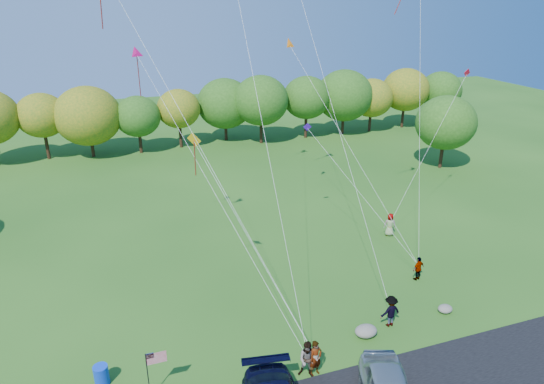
{
  "coord_description": "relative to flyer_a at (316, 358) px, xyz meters",
  "views": [
    {
      "loc": [
        -8.12,
        -17.11,
        16.7
      ],
      "look_at": [
        -0.06,
        6.0,
        6.67
      ],
      "focal_mm": 32.0,
      "sensor_mm": 36.0,
      "label": 1
    }
  ],
  "objects": [
    {
      "name": "flyer_d",
      "position": [
        9.42,
        5.39,
        -0.13
      ],
      "size": [
        1.01,
        0.62,
        1.6
      ],
      "primitive_type": "imported",
      "rotation": [
        0.0,
        0.0,
        3.4
      ],
      "color": "#4C4C59",
      "rests_on": "ground"
    },
    {
      "name": "ground",
      "position": [
        0.27,
        0.8,
        -0.93
      ],
      "size": [
        140.0,
        140.0,
        0.0
      ],
      "primitive_type": "plane",
      "color": "#225217",
      "rests_on": "ground"
    },
    {
      "name": "flyer_a",
      "position": [
        0.0,
        0.0,
        0.0
      ],
      "size": [
        0.77,
        0.61,
        1.85
      ],
      "primitive_type": "imported",
      "rotation": [
        0.0,
        0.0,
        0.28
      ],
      "color": "#4C4C59",
      "rests_on": "ground"
    },
    {
      "name": "flyer_b",
      "position": [
        -0.38,
        0.0,
        0.03
      ],
      "size": [
        1.16,
        1.09,
        1.9
      ],
      "primitive_type": "imported",
      "rotation": [
        0.0,
        0.0,
        -0.53
      ],
      "color": "#4C4C59",
      "rests_on": "ground"
    },
    {
      "name": "flyer_e",
      "position": [
        11.02,
        11.25,
        -0.05
      ],
      "size": [
        0.99,
        0.81,
        1.75
      ],
      "primitive_type": "imported",
      "rotation": [
        0.0,
        0.0,
        2.79
      ],
      "color": "#4C4C59",
      "rests_on": "ground"
    },
    {
      "name": "flyer_c",
      "position": [
        5.29,
        2.01,
        -0.01
      ],
      "size": [
        1.22,
        0.75,
        1.83
      ],
      "primitive_type": "imported",
      "rotation": [
        0.0,
        0.0,
        3.2
      ],
      "color": "#4C4C59",
      "rests_on": "ground"
    },
    {
      "name": "trash_barrel",
      "position": [
        -9.53,
        2.64,
        -0.42
      ],
      "size": [
        0.67,
        0.67,
        1.01
      ],
      "primitive_type": "cylinder",
      "color": "blue",
      "rests_on": "ground"
    },
    {
      "name": "treeline",
      "position": [
        0.66,
        37.27,
        3.83
      ],
      "size": [
        76.44,
        28.16,
        8.38
      ],
      "color": "#382414",
      "rests_on": "ground"
    },
    {
      "name": "flag_assembly",
      "position": [
        -7.27,
        1.06,
        0.91
      ],
      "size": [
        0.91,
        0.59,
        2.45
      ],
      "color": "black",
      "rests_on": "ground"
    },
    {
      "name": "boulder_far",
      "position": [
        8.9,
        1.99,
        -0.7
      ],
      "size": [
        0.85,
        0.71,
        0.44
      ],
      "primitive_type": "ellipsoid",
      "color": "gray",
      "rests_on": "ground"
    },
    {
      "name": "boulder_near",
      "position": [
        3.64,
        1.64,
        -0.62
      ],
      "size": [
        1.21,
        0.95,
        0.61
      ],
      "primitive_type": "ellipsoid",
      "color": "gray",
      "rests_on": "ground"
    }
  ]
}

